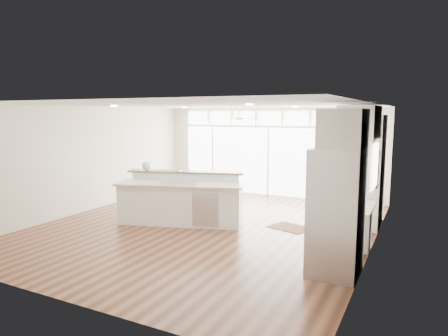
% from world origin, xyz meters
% --- Properties ---
extents(floor, '(7.00, 8.00, 0.02)m').
position_xyz_m(floor, '(0.00, 0.00, -0.01)').
color(floor, '#452415').
rests_on(floor, ground).
extents(ceiling, '(7.00, 8.00, 0.02)m').
position_xyz_m(ceiling, '(0.00, 0.00, 2.70)').
color(ceiling, white).
rests_on(ceiling, wall_back).
extents(wall_back, '(7.00, 0.04, 2.70)m').
position_xyz_m(wall_back, '(0.00, 4.00, 1.35)').
color(wall_back, beige).
rests_on(wall_back, floor).
extents(wall_front, '(7.00, 0.04, 2.70)m').
position_xyz_m(wall_front, '(0.00, -4.00, 1.35)').
color(wall_front, beige).
rests_on(wall_front, floor).
extents(wall_left, '(0.04, 8.00, 2.70)m').
position_xyz_m(wall_left, '(-3.50, 0.00, 1.35)').
color(wall_left, beige).
rests_on(wall_left, floor).
extents(wall_right, '(0.04, 8.00, 2.70)m').
position_xyz_m(wall_right, '(3.50, 0.00, 1.35)').
color(wall_right, beige).
rests_on(wall_right, floor).
extents(glass_wall, '(5.80, 0.06, 2.08)m').
position_xyz_m(glass_wall, '(0.00, 3.94, 1.05)').
color(glass_wall, white).
rests_on(glass_wall, wall_back).
extents(transom_row, '(5.90, 0.06, 0.40)m').
position_xyz_m(transom_row, '(0.00, 3.94, 2.38)').
color(transom_row, white).
rests_on(transom_row, wall_back).
extents(desk_window, '(0.04, 0.85, 0.85)m').
position_xyz_m(desk_window, '(3.46, 0.30, 1.55)').
color(desk_window, white).
rests_on(desk_window, wall_right).
extents(ceiling_fan, '(1.16, 1.16, 0.32)m').
position_xyz_m(ceiling_fan, '(-0.50, 2.80, 2.48)').
color(ceiling_fan, white).
rests_on(ceiling_fan, ceiling).
extents(recessed_lights, '(3.40, 3.00, 0.02)m').
position_xyz_m(recessed_lights, '(0.00, 0.20, 2.68)').
color(recessed_lights, white).
rests_on(recessed_lights, ceiling).
extents(oven_cabinet, '(0.64, 1.20, 2.50)m').
position_xyz_m(oven_cabinet, '(3.17, 1.80, 1.25)').
color(oven_cabinet, white).
rests_on(oven_cabinet, floor).
extents(desk_nook, '(0.72, 1.30, 0.76)m').
position_xyz_m(desk_nook, '(3.13, 0.30, 0.38)').
color(desk_nook, white).
rests_on(desk_nook, floor).
extents(upper_cabinets, '(0.64, 1.30, 0.64)m').
position_xyz_m(upper_cabinets, '(3.17, 0.30, 2.35)').
color(upper_cabinets, white).
rests_on(upper_cabinets, wall_right).
extents(refrigerator, '(0.76, 0.90, 2.00)m').
position_xyz_m(refrigerator, '(3.11, -1.35, 1.00)').
color(refrigerator, '#B8B8BD').
rests_on(refrigerator, floor).
extents(fridge_cabinet, '(0.64, 0.90, 0.60)m').
position_xyz_m(fridge_cabinet, '(3.17, -1.35, 2.30)').
color(fridge_cabinet, white).
rests_on(fridge_cabinet, wall_right).
extents(framed_photos, '(0.06, 0.22, 0.80)m').
position_xyz_m(framed_photos, '(3.46, 0.92, 1.40)').
color(framed_photos, black).
rests_on(framed_photos, wall_right).
extents(kitchen_island, '(3.12, 1.92, 1.16)m').
position_xyz_m(kitchen_island, '(-0.65, -0.03, 0.58)').
color(kitchen_island, white).
rests_on(kitchen_island, floor).
extents(rug, '(1.00, 0.84, 0.01)m').
position_xyz_m(rug, '(1.71, 0.77, 0.01)').
color(rug, '#3D2313').
rests_on(rug, floor).
extents(office_chair, '(0.58, 0.56, 0.91)m').
position_xyz_m(office_chair, '(2.77, -0.38, 0.46)').
color(office_chair, black).
rests_on(office_chair, floor).
extents(fishbowl, '(0.28, 0.28, 0.22)m').
position_xyz_m(fishbowl, '(-1.68, 0.07, 1.27)').
color(fishbowl, silver).
rests_on(fishbowl, kitchen_island).
extents(monitor, '(0.10, 0.50, 0.41)m').
position_xyz_m(monitor, '(3.05, 0.30, 0.97)').
color(monitor, black).
rests_on(monitor, desk_nook).
extents(keyboard, '(0.13, 0.30, 0.01)m').
position_xyz_m(keyboard, '(2.88, 0.30, 0.77)').
color(keyboard, silver).
rests_on(keyboard, desk_nook).
extents(potted_plant, '(0.30, 0.32, 0.23)m').
position_xyz_m(potted_plant, '(3.17, 1.80, 2.61)').
color(potted_plant, '#2A622A').
rests_on(potted_plant, oven_cabinet).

